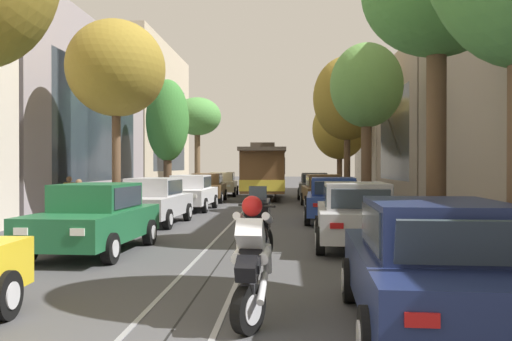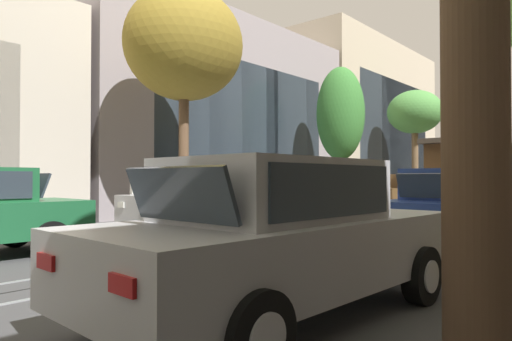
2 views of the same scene
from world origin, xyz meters
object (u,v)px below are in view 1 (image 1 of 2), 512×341
parked_car_silver_second_right (356,214)px  parked_car_brown_fourth_right (323,191)px  street_tree_kerb_left_fourth (197,118)px  street_tree_kerb_right_fourth (347,99)px  parked_car_white_fourth_left (191,192)px  parked_car_beige_sixth_left (223,184)px  motorcycle_with_rider (253,252)px  cable_car_trolley (264,171)px  parked_car_blue_mid_right (333,199)px  fire_hydrant (396,220)px  pedestrian_on_left_pavement (69,195)px  parked_car_grey_fifth_right (314,186)px  street_tree_kerb_right_mid (366,87)px  street_tree_kerb_left_second (116,69)px  parked_car_green_second_left (95,218)px  street_tree_kerb_left_mid (168,122)px  street_tree_kerb_right_far (340,129)px  pedestrian_on_right_pavement (79,200)px  parked_car_navy_near_right (433,266)px  parked_car_silver_mid_left (153,201)px  parked_car_brown_fifth_left (207,187)px

parked_car_silver_second_right → parked_car_brown_fourth_right: bearing=89.8°
street_tree_kerb_left_fourth → street_tree_kerb_right_fourth: bearing=-38.2°
parked_car_white_fourth_left → parked_car_beige_sixth_left: size_ratio=1.00×
motorcycle_with_rider → cable_car_trolley: bearing=92.2°
parked_car_blue_mid_right → fire_hydrant: parked_car_blue_mid_right is taller
pedestrian_on_left_pavement → fire_hydrant: pedestrian_on_left_pavement is taller
parked_car_brown_fourth_right → parked_car_grey_fifth_right: size_ratio=1.00×
street_tree_kerb_right_mid → pedestrian_on_left_pavement: (-11.45, -3.08, -4.39)m
street_tree_kerb_left_second → pedestrian_on_left_pavement: (-2.18, 1.18, -4.47)m
parked_car_green_second_left → parked_car_blue_mid_right: same height
street_tree_kerb_left_mid → street_tree_kerb_right_mid: street_tree_kerb_right_mid is taller
street_tree_kerb_right_mid → street_tree_kerb_right_fourth: street_tree_kerb_right_fourth is taller
street_tree_kerb_right_mid → pedestrian_on_left_pavement: bearing=-164.9°
parked_car_brown_fourth_right → street_tree_kerb_right_far: bearing=80.7°
street_tree_kerb_left_mid → pedestrian_on_right_pavement: size_ratio=4.24×
parked_car_navy_near_right → street_tree_kerb_left_second: 14.93m
parked_car_blue_mid_right → street_tree_kerb_right_fourth: size_ratio=0.56×
street_tree_kerb_right_mid → parked_car_silver_mid_left: bearing=-149.2°
parked_car_silver_second_right → motorcycle_with_rider: motorcycle_with_rider is taller
parked_car_blue_mid_right → motorcycle_with_rider: bearing=-99.4°
pedestrian_on_left_pavement → fire_hydrant: size_ratio=1.91×
parked_car_brown_fourth_right → street_tree_kerb_left_second: (-7.68, -7.49, 4.57)m
parked_car_silver_second_right → fire_hydrant: parked_car_silver_second_right is taller
parked_car_white_fourth_left → parked_car_navy_near_right: (6.05, -17.42, 0.00)m
parked_car_green_second_left → street_tree_kerb_left_fourth: 24.97m
parked_car_beige_sixth_left → street_tree_kerb_left_fourth: 4.95m
parked_car_brown_fifth_left → street_tree_kerb_right_fourth: size_ratio=0.56×
parked_car_silver_mid_left → parked_car_white_fourth_left: same height
parked_car_brown_fourth_right → fire_hydrant: size_ratio=5.25×
street_tree_kerb_right_mid → street_tree_kerb_left_fourth: bearing=124.3°
street_tree_kerb_left_fourth → fire_hydrant: bearing=-65.7°
parked_car_beige_sixth_left → fire_hydrant: 21.18m
parked_car_green_second_left → pedestrian_on_left_pavement: (-3.74, 7.55, 0.10)m
parked_car_grey_fifth_right → pedestrian_on_left_pavement: (-9.78, -12.93, 0.10)m
parked_car_green_second_left → parked_car_silver_mid_left: bearing=91.5°
parked_car_beige_sixth_left → pedestrian_on_right_pavement: (-2.60, -18.23, 0.07)m
street_tree_kerb_left_fourth → pedestrian_on_right_pavement: street_tree_kerb_left_fourth is taller
parked_car_beige_sixth_left → street_tree_kerb_left_second: (-1.65, -17.26, 4.57)m
parked_car_beige_sixth_left → parked_car_grey_fifth_right: 6.73m
parked_car_beige_sixth_left → pedestrian_on_right_pavement: bearing=-98.1°
parked_car_blue_mid_right → parked_car_silver_mid_left: bearing=-169.3°
parked_car_green_second_left → parked_car_grey_fifth_right: bearing=73.6°
parked_car_white_fourth_left → parked_car_brown_fifth_left: bearing=91.0°
parked_car_blue_mid_right → street_tree_kerb_right_fourth: street_tree_kerb_right_fourth is taller
parked_car_white_fourth_left → parked_car_grey_fifth_right: size_ratio=1.00×
parked_car_green_second_left → street_tree_kerb_right_mid: bearing=54.1°
street_tree_kerb_left_mid → parked_car_silver_mid_left: bearing=-80.0°
parked_car_beige_sixth_left → street_tree_kerb_right_fourth: size_ratio=0.56×
street_tree_kerb_left_fourth → parked_car_brown_fourth_right: bearing=-53.5°
parked_car_green_second_left → parked_car_silver_second_right: (6.07, 1.21, 0.00)m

